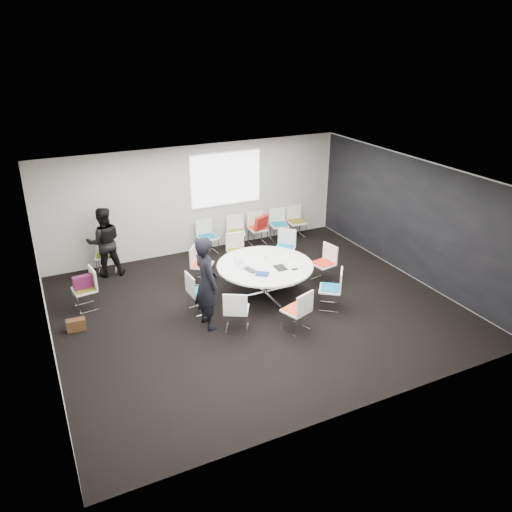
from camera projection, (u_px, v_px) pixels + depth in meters
name	position (u px, v px, depth m)	size (l,w,h in m)	color
room_shell	(260.00, 246.00, 10.03)	(8.08, 7.08, 2.88)	black
conference_table	(265.00, 273.00, 10.89)	(2.09, 2.09, 0.73)	silver
projection_screen	(226.00, 179.00, 12.97)	(1.90, 0.03, 1.35)	white
chair_ring_a	(323.00, 270.00, 11.59)	(0.52, 0.53, 0.88)	silver
chair_ring_b	(285.00, 254.00, 12.44)	(0.64, 0.64, 0.88)	silver
chair_ring_c	(237.00, 258.00, 12.23)	(0.51, 0.50, 0.88)	silver
chair_ring_d	(202.00, 271.00, 11.54)	(0.63, 0.64, 0.88)	silver
chair_ring_e	(200.00, 299.00, 10.33)	(0.48, 0.49, 0.88)	silver
chair_ring_f	(237.00, 317.00, 9.66)	(0.62, 0.62, 0.88)	silver
chair_ring_g	(296.00, 318.00, 9.64)	(0.58, 0.57, 0.88)	silver
chair_ring_h	(330.00, 296.00, 10.46)	(0.63, 0.64, 0.88)	silver
chair_back_a	(208.00, 243.00, 13.10)	(0.51, 0.50, 0.88)	silver
chair_back_b	(236.00, 238.00, 13.41)	(0.57, 0.56, 0.88)	silver
chair_back_c	(257.00, 234.00, 13.67)	(0.48, 0.47, 0.88)	silver
chair_back_d	(279.00, 231.00, 13.94)	(0.55, 0.54, 0.88)	silver
chair_back_e	(296.00, 228.00, 14.16)	(0.49, 0.47, 0.88)	silver
chair_spare_left	(86.00, 296.00, 10.44)	(0.50, 0.52, 0.88)	silver
chair_person_back	(106.00, 261.00, 12.05)	(0.56, 0.55, 0.88)	silver
person_main	(206.00, 283.00, 9.55)	(0.68, 0.45, 1.88)	black
person_back	(104.00, 242.00, 11.68)	(0.82, 0.64, 1.69)	black
laptop	(252.00, 269.00, 10.56)	(0.34, 0.22, 0.03)	#333338
laptop_lid	(239.00, 262.00, 10.61)	(0.30, 0.02, 0.22)	silver
notebook_black	(280.00, 268.00, 10.64)	(0.22, 0.30, 0.02)	black
tablet_folio	(262.00, 274.00, 10.36)	(0.26, 0.20, 0.03)	navy
papers_right	(284.00, 257.00, 11.16)	(0.30, 0.21, 0.00)	white
papers_front	(293.00, 262.00, 10.91)	(0.30, 0.21, 0.00)	silver
cup	(266.00, 257.00, 11.06)	(0.08, 0.08, 0.09)	white
phone	(295.00, 269.00, 10.59)	(0.14, 0.07, 0.01)	black
maroon_bag	(83.00, 282.00, 10.29)	(0.40, 0.14, 0.28)	#531636
brown_bag	(76.00, 325.00, 9.71)	(0.36, 0.16, 0.24)	#3F2814
red_jacket	(261.00, 222.00, 13.32)	(0.44, 0.10, 0.35)	#A41914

